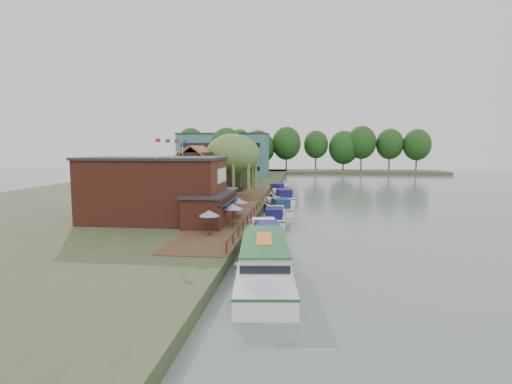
{
  "coord_description": "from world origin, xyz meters",
  "views": [
    {
      "loc": [
        0.49,
        -43.84,
        9.33
      ],
      "look_at": [
        -6.0,
        12.0,
        3.0
      ],
      "focal_mm": 28.0,
      "sensor_mm": 36.0,
      "label": 1
    }
  ],
  "objects_px": {
    "hotel_block": "(224,155)",
    "umbrella_2": "(221,213)",
    "cottage_b": "(196,171)",
    "cottage_c": "(228,168)",
    "umbrella_0": "(209,223)",
    "tour_boat": "(264,261)",
    "umbrella_1": "(233,215)",
    "cruiser_4": "(280,188)",
    "cruiser_2": "(278,205)",
    "cottage_a": "(198,175)",
    "cruiser_0": "(265,231)",
    "cruiser_1": "(275,215)",
    "umbrella_4": "(232,205)",
    "umbrella_3": "(238,208)",
    "cruiser_3": "(282,195)",
    "willow": "(233,167)",
    "swan": "(237,264)",
    "pub": "(171,189)"
  },
  "relations": [
    {
      "from": "cruiser_2",
      "to": "pub",
      "type": "bearing_deg",
      "value": -146.98
    },
    {
      "from": "hotel_block",
      "to": "umbrella_2",
      "type": "xyz_separation_m",
      "value": [
        13.76,
        -71.93,
        -4.86
      ]
    },
    {
      "from": "hotel_block",
      "to": "cruiser_1",
      "type": "height_order",
      "value": "hotel_block"
    },
    {
      "from": "cruiser_3",
      "to": "swan",
      "type": "xyz_separation_m",
      "value": [
        -1.59,
        -37.71,
        -0.99
      ]
    },
    {
      "from": "cottage_b",
      "to": "cruiser_4",
      "type": "relative_size",
      "value": 1.04
    },
    {
      "from": "cruiser_4",
      "to": "willow",
      "type": "bearing_deg",
      "value": -95.58
    },
    {
      "from": "cruiser_1",
      "to": "cottage_c",
      "type": "bearing_deg",
      "value": 109.69
    },
    {
      "from": "umbrella_3",
      "to": "cruiser_3",
      "type": "height_order",
      "value": "umbrella_3"
    },
    {
      "from": "cruiser_0",
      "to": "cruiser_4",
      "type": "height_order",
      "value": "cruiser_0"
    },
    {
      "from": "umbrella_4",
      "to": "cruiser_0",
      "type": "height_order",
      "value": "umbrella_4"
    },
    {
      "from": "umbrella_1",
      "to": "umbrella_2",
      "type": "xyz_separation_m",
      "value": [
        -1.58,
        1.46,
        0.0
      ]
    },
    {
      "from": "cruiser_4",
      "to": "tour_boat",
      "type": "bearing_deg",
      "value": -72.25
    },
    {
      "from": "cruiser_2",
      "to": "cruiser_1",
      "type": "bearing_deg",
      "value": -106.21
    },
    {
      "from": "pub",
      "to": "cruiser_1",
      "type": "relative_size",
      "value": 2.19
    },
    {
      "from": "umbrella_0",
      "to": "cruiser_3",
      "type": "bearing_deg",
      "value": 80.68
    },
    {
      "from": "cottage_c",
      "to": "hotel_block",
      "type": "bearing_deg",
      "value": 102.2
    },
    {
      "from": "pub",
      "to": "umbrella_1",
      "type": "relative_size",
      "value": 8.42
    },
    {
      "from": "willow",
      "to": "cruiser_1",
      "type": "height_order",
      "value": "willow"
    },
    {
      "from": "umbrella_3",
      "to": "willow",
      "type": "bearing_deg",
      "value": 101.76
    },
    {
      "from": "cruiser_3",
      "to": "pub",
      "type": "bearing_deg",
      "value": -127.77
    },
    {
      "from": "swan",
      "to": "tour_boat",
      "type": "bearing_deg",
      "value": -51.11
    },
    {
      "from": "cottage_a",
      "to": "cruiser_2",
      "type": "height_order",
      "value": "cottage_a"
    },
    {
      "from": "pub",
      "to": "tour_boat",
      "type": "height_order",
      "value": "pub"
    },
    {
      "from": "cottage_a",
      "to": "cottage_b",
      "type": "xyz_separation_m",
      "value": [
        -3.0,
        10.0,
        0.0
      ]
    },
    {
      "from": "hotel_block",
      "to": "cruiser_4",
      "type": "relative_size",
      "value": 2.76
    },
    {
      "from": "umbrella_1",
      "to": "cruiser_2",
      "type": "height_order",
      "value": "umbrella_1"
    },
    {
      "from": "hotel_block",
      "to": "willow",
      "type": "distance_m",
      "value": 52.29
    },
    {
      "from": "cottage_b",
      "to": "cruiser_1",
      "type": "height_order",
      "value": "cottage_b"
    },
    {
      "from": "cruiser_3",
      "to": "tour_boat",
      "type": "height_order",
      "value": "tour_boat"
    },
    {
      "from": "cottage_b",
      "to": "cottage_c",
      "type": "bearing_deg",
      "value": 66.04
    },
    {
      "from": "umbrella_4",
      "to": "cottage_a",
      "type": "bearing_deg",
      "value": 124.96
    },
    {
      "from": "umbrella_2",
      "to": "umbrella_4",
      "type": "height_order",
      "value": "same"
    },
    {
      "from": "cruiser_0",
      "to": "cruiser_2",
      "type": "bearing_deg",
      "value": 80.09
    },
    {
      "from": "hotel_block",
      "to": "willow",
      "type": "xyz_separation_m",
      "value": [
        11.5,
        -51.0,
        -0.94
      ]
    },
    {
      "from": "cruiser_1",
      "to": "umbrella_2",
      "type": "bearing_deg",
      "value": -132.06
    },
    {
      "from": "tour_boat",
      "to": "hotel_block",
      "type": "bearing_deg",
      "value": 96.88
    },
    {
      "from": "cottage_c",
      "to": "cruiser_2",
      "type": "height_order",
      "value": "cottage_c"
    },
    {
      "from": "umbrella_0",
      "to": "swan",
      "type": "height_order",
      "value": "umbrella_0"
    },
    {
      "from": "cottage_b",
      "to": "cruiser_3",
      "type": "relative_size",
      "value": 0.97
    },
    {
      "from": "umbrella_0",
      "to": "tour_boat",
      "type": "distance_m",
      "value": 10.97
    },
    {
      "from": "pub",
      "to": "cottage_b",
      "type": "height_order",
      "value": "cottage_b"
    },
    {
      "from": "cottage_b",
      "to": "cruiser_0",
      "type": "relative_size",
      "value": 0.97
    },
    {
      "from": "umbrella_1",
      "to": "cruiser_4",
      "type": "distance_m",
      "value": 39.37
    },
    {
      "from": "hotel_block",
      "to": "cruiser_1",
      "type": "relative_size",
      "value": 2.78
    },
    {
      "from": "cottage_b",
      "to": "umbrella_1",
      "type": "relative_size",
      "value": 4.04
    },
    {
      "from": "umbrella_2",
      "to": "cruiser_2",
      "type": "relative_size",
      "value": 0.25
    },
    {
      "from": "umbrella_3",
      "to": "cruiser_2",
      "type": "bearing_deg",
      "value": 70.51
    },
    {
      "from": "umbrella_4",
      "to": "swan",
      "type": "xyz_separation_m",
      "value": [
        3.56,
        -17.96,
        -2.07
      ]
    },
    {
      "from": "cottage_c",
      "to": "cruiser_1",
      "type": "distance_m",
      "value": 30.92
    },
    {
      "from": "umbrella_1",
      "to": "cruiser_1",
      "type": "relative_size",
      "value": 0.26
    }
  ]
}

